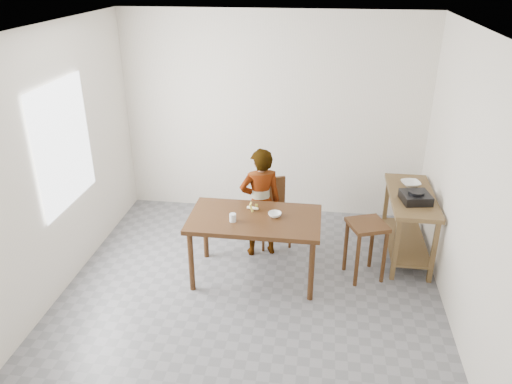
# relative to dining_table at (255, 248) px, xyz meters

# --- Properties ---
(floor) EXTENTS (4.00, 4.00, 0.04)m
(floor) POSITION_rel_dining_table_xyz_m (0.00, -0.30, -0.40)
(floor) COLOR slate
(floor) RESTS_ON ground
(ceiling) EXTENTS (4.00, 4.00, 0.04)m
(ceiling) POSITION_rel_dining_table_xyz_m (0.00, -0.30, 2.35)
(ceiling) COLOR white
(ceiling) RESTS_ON wall_back
(wall_back) EXTENTS (4.00, 0.04, 2.70)m
(wall_back) POSITION_rel_dining_table_xyz_m (0.00, 1.72, 0.98)
(wall_back) COLOR silver
(wall_back) RESTS_ON ground
(wall_front) EXTENTS (4.00, 0.04, 2.70)m
(wall_front) POSITION_rel_dining_table_xyz_m (0.00, -2.32, 0.98)
(wall_front) COLOR silver
(wall_front) RESTS_ON ground
(wall_left) EXTENTS (0.04, 4.00, 2.70)m
(wall_left) POSITION_rel_dining_table_xyz_m (-2.02, -0.30, 0.98)
(wall_left) COLOR silver
(wall_left) RESTS_ON ground
(wall_right) EXTENTS (0.04, 4.00, 2.70)m
(wall_right) POSITION_rel_dining_table_xyz_m (2.02, -0.30, 0.98)
(wall_right) COLOR silver
(wall_right) RESTS_ON ground
(window_pane) EXTENTS (0.02, 1.10, 1.30)m
(window_pane) POSITION_rel_dining_table_xyz_m (-1.97, -0.10, 1.12)
(window_pane) COLOR white
(window_pane) RESTS_ON wall_left
(dining_table) EXTENTS (1.40, 0.80, 0.75)m
(dining_table) POSITION_rel_dining_table_xyz_m (0.00, 0.00, 0.00)
(dining_table) COLOR #3D220F
(dining_table) RESTS_ON floor
(prep_counter) EXTENTS (0.50, 1.20, 0.80)m
(prep_counter) POSITION_rel_dining_table_xyz_m (1.72, 0.70, 0.03)
(prep_counter) COLOR brown
(prep_counter) RESTS_ON floor
(child) EXTENTS (0.57, 0.47, 1.34)m
(child) POSITION_rel_dining_table_xyz_m (-0.01, 0.51, 0.30)
(child) COLOR white
(child) RESTS_ON floor
(dining_chair) EXTENTS (0.51, 0.51, 0.81)m
(dining_chair) POSITION_rel_dining_table_xyz_m (0.12, 0.76, 0.03)
(dining_chair) COLOR #3D220F
(dining_chair) RESTS_ON floor
(stool) EXTENTS (0.49, 0.49, 0.67)m
(stool) POSITION_rel_dining_table_xyz_m (1.20, 0.18, -0.04)
(stool) COLOR #3D220F
(stool) RESTS_ON floor
(glass_tumbler) EXTENTS (0.08, 0.08, 0.09)m
(glass_tumbler) POSITION_rel_dining_table_xyz_m (-0.21, -0.12, 0.42)
(glass_tumbler) COLOR silver
(glass_tumbler) RESTS_ON dining_table
(small_bowl) EXTENTS (0.14, 0.14, 0.04)m
(small_bowl) POSITION_rel_dining_table_xyz_m (0.21, 0.05, 0.40)
(small_bowl) COLOR white
(small_bowl) RESTS_ON dining_table
(banana) EXTENTS (0.18, 0.15, 0.05)m
(banana) POSITION_rel_dining_table_xyz_m (-0.05, 0.17, 0.40)
(banana) COLOR gold
(banana) RESTS_ON dining_table
(serving_bowl) EXTENTS (0.26, 0.26, 0.05)m
(serving_bowl) POSITION_rel_dining_table_xyz_m (1.73, 0.95, 0.45)
(serving_bowl) COLOR white
(serving_bowl) RESTS_ON prep_counter
(gas_burner) EXTENTS (0.35, 0.35, 0.10)m
(gas_burner) POSITION_rel_dining_table_xyz_m (1.72, 0.52, 0.47)
(gas_burner) COLOR black
(gas_burner) RESTS_ON prep_counter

